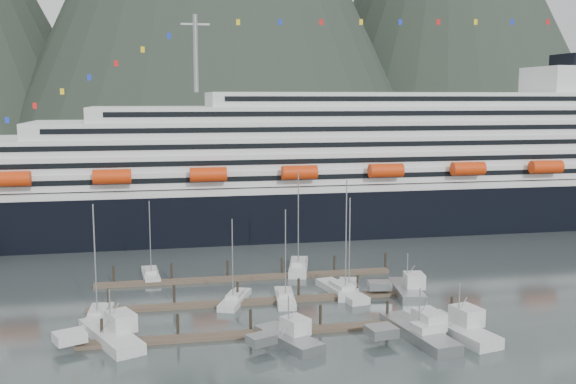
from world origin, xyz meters
name	(u,v)px	position (x,y,z in m)	size (l,w,h in m)	color
ground	(298,307)	(0.00, 0.00, 0.00)	(1600.00, 1600.00, 0.00)	#404B4B
cruise_ship	(376,174)	(30.03, 54.94, 12.04)	(210.00, 30.40, 50.30)	black
dock_near	(276,331)	(-4.93, -9.95, 0.31)	(48.18, 2.28, 3.20)	#4E4032
dock_mid	(260,301)	(-4.93, 3.05, 0.31)	(48.18, 2.28, 3.20)	#4E4032
dock_far	(247,277)	(-4.93, 16.05, 0.31)	(48.18, 2.28, 3.20)	#4E4032
sailboat_a	(99,318)	(-27.00, -0.83, 0.46)	(3.55, 10.39, 16.36)	#BDBDBD
sailboat_b	(235,300)	(-8.45, 3.74, 0.41)	(5.95, 9.75, 12.82)	#BDBDBD
sailboat_c	(285,298)	(-1.23, 3.07, 0.42)	(3.63, 9.52, 14.04)	#BDBDBD
sailboat_d	(342,291)	(7.74, 4.78, 0.46)	(5.27, 12.60, 17.94)	#BDBDBD
sailboat_e	(151,275)	(-20.27, 19.99, 0.41)	(3.18, 9.59, 13.27)	#BDBDBD
sailboat_g	(298,267)	(4.45, 19.99, 0.46)	(5.83, 12.30, 17.21)	#BDBDBD
sailboat_h	(349,290)	(9.06, 5.34, 0.45)	(5.91, 10.73, 15.20)	#BDBDBD
trawler_a	(110,334)	(-25.12, -8.70, 0.91)	(10.93, 13.36, 7.15)	#BDBDBD
trawler_b	(288,338)	(-4.27, -13.90, 0.86)	(8.98, 10.63, 6.57)	#97999C
trawler_c	(418,331)	(11.73, -15.03, 0.89)	(10.03, 14.05, 6.97)	#97999C
trawler_d	(457,328)	(16.92, -15.03, 0.92)	(9.74, 12.79, 7.32)	#BDBDBD
trawler_e	(406,289)	(17.03, 2.46, 0.90)	(8.56, 11.21, 7.01)	#97999C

